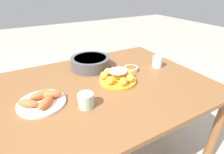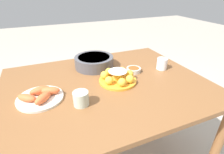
# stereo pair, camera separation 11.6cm
# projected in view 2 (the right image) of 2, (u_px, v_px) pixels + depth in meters

# --- Properties ---
(ground_plane) EXTENTS (12.00, 12.00, 0.00)m
(ground_plane) POSITION_uv_depth(u_px,v_px,m) (108.00, 154.00, 1.53)
(ground_plane) COLOR #B2A899
(dining_table) EXTENTS (1.36, 1.05, 0.73)m
(dining_table) POSITION_uv_depth(u_px,v_px,m) (106.00, 93.00, 1.23)
(dining_table) COLOR brown
(dining_table) RESTS_ON ground_plane
(cake_plate) EXTENTS (0.26, 0.26, 0.09)m
(cake_plate) POSITION_uv_depth(u_px,v_px,m) (118.00, 77.00, 1.19)
(cake_plate) COLOR gold
(cake_plate) RESTS_ON dining_table
(serving_bowl) EXTENTS (0.31, 0.31, 0.09)m
(serving_bowl) POSITION_uv_depth(u_px,v_px,m) (94.00, 61.00, 1.40)
(serving_bowl) COLOR #4C4C51
(serving_bowl) RESTS_ON dining_table
(sauce_bowl) EXTENTS (0.11, 0.11, 0.03)m
(sauce_bowl) POSITION_uv_depth(u_px,v_px,m) (134.00, 70.00, 1.34)
(sauce_bowl) COLOR beige
(sauce_bowl) RESTS_ON dining_table
(seafood_platter) EXTENTS (0.27, 0.27, 0.06)m
(seafood_platter) POSITION_uv_depth(u_px,v_px,m) (40.00, 96.00, 1.01)
(seafood_platter) COLOR silver
(seafood_platter) RESTS_ON dining_table
(cup_near) EXTENTS (0.09, 0.09, 0.08)m
(cup_near) POSITION_uv_depth(u_px,v_px,m) (81.00, 98.00, 0.96)
(cup_near) COLOR beige
(cup_near) RESTS_ON dining_table
(cup_far) EXTENTS (0.08, 0.08, 0.09)m
(cup_far) POSITION_uv_depth(u_px,v_px,m) (162.00, 64.00, 1.37)
(cup_far) COLOR white
(cup_far) RESTS_ON dining_table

